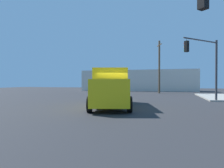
# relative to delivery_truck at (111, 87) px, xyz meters

# --- Properties ---
(ground_plane) EXTENTS (100.00, 100.00, 0.00)m
(ground_plane) POSITION_rel_delivery_truck_xyz_m (0.98, -1.36, -1.49)
(ground_plane) COLOR #2B2B2D
(delivery_truck) EXTENTS (4.56, 8.26, 2.86)m
(delivery_truck) POSITION_rel_delivery_truck_xyz_m (0.00, 0.00, 0.00)
(delivery_truck) COLOR yellow
(delivery_truck) RESTS_ON ground
(traffic_light_primary) EXTENTS (3.35, 3.37, 5.77)m
(traffic_light_primary) POSITION_rel_delivery_truck_xyz_m (7.74, 5.14, 2.48)
(traffic_light_primary) COLOR #38383D
(traffic_light_primary) RESTS_ON sidewalk_corner_far
(utility_pole) EXTENTS (0.85, 2.11, 8.72)m
(utility_pole) POSITION_rel_delivery_truck_xyz_m (2.94, 18.70, 3.01)
(utility_pole) COLOR brown
(utility_pole) RESTS_ON ground
(building_backdrop) EXTENTS (23.95, 6.00, 4.38)m
(building_backdrop) POSITION_rel_delivery_truck_xyz_m (-1.90, 27.75, 0.70)
(building_backdrop) COLOR beige
(building_backdrop) RESTS_ON ground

